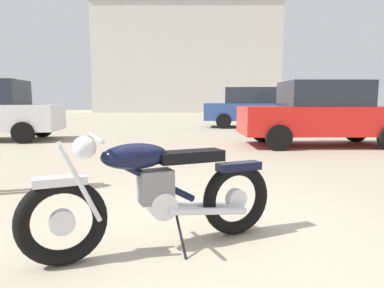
{
  "coord_description": "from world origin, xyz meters",
  "views": [
    {
      "loc": [
        -0.05,
        -2.88,
        1.18
      ],
      "look_at": [
        -0.15,
        1.13,
        0.67
      ],
      "focal_mm": 32.1,
      "sensor_mm": 36.0,
      "label": 1
    }
  ],
  "objects": [
    {
      "name": "industrial_building",
      "position": [
        -1.5,
        36.06,
        5.61
      ],
      "size": [
        18.9,
        11.9,
        22.39
      ],
      "rotation": [
        0.0,
        0.0,
        0.03
      ],
      "color": "beige",
      "rests_on": "ground_plane"
    },
    {
      "name": "dark_sedan_left",
      "position": [
        2.6,
        12.34,
        0.94
      ],
      "size": [
        4.82,
        2.25,
        1.74
      ],
      "rotation": [
        0.0,
        0.0,
        3.06
      ],
      "color": "black",
      "rests_on": "ground_plane"
    },
    {
      "name": "blue_hatchback_right",
      "position": [
        3.11,
        6.13,
        0.84
      ],
      "size": [
        4.27,
        2.07,
        1.67
      ],
      "rotation": [
        0.0,
        0.0,
        0.04
      ],
      "color": "black",
      "rests_on": "ground_plane"
    },
    {
      "name": "ground_plane",
      "position": [
        0.0,
        0.0,
        0.0
      ],
      "size": [
        80.0,
        80.0,
        0.0
      ],
      "primitive_type": "plane",
      "color": "tan"
    },
    {
      "name": "vintage_motorcycle",
      "position": [
        -0.4,
        -0.25,
        0.45
      ],
      "size": [
        1.93,
        0.99,
        0.94
      ],
      "rotation": [
        0.0,
        0.0,
        3.58
      ],
      "color": "black",
      "rests_on": "ground_plane"
    }
  ]
}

